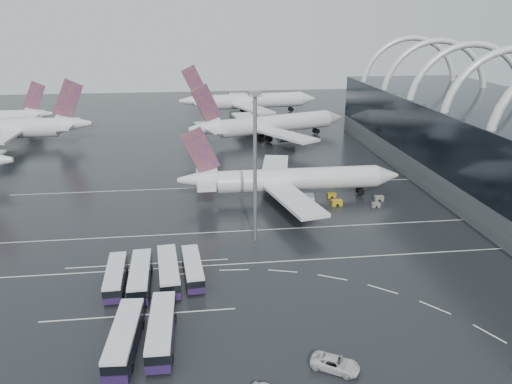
{
  "coord_description": "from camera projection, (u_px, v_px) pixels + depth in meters",
  "views": [
    {
      "loc": [
        -14.79,
        -79.71,
        40.98
      ],
      "look_at": [
        -2.99,
        15.37,
        7.0
      ],
      "focal_mm": 35.0,
      "sensor_mm": 36.0,
      "label": 1
    }
  ],
  "objects": [
    {
      "name": "lane_marking_far",
      "position": [
        256.0,
        185.0,
        127.37
      ],
      "size": [
        120.0,
        0.25,
        0.01
      ],
      "primitive_type": "cube",
      "color": "white",
      "rests_on": "ground"
    },
    {
      "name": "van_curve_a",
      "position": [
        335.0,
        364.0,
        60.9
      ],
      "size": [
        6.59,
        5.47,
        1.67
      ],
      "primitive_type": "imported",
      "rotation": [
        0.0,
        0.0,
        1.03
      ],
      "color": "silver",
      "rests_on": "ground"
    },
    {
      "name": "airliner_gate_b",
      "position": [
        267.0,
        125.0,
        172.48
      ],
      "size": [
        57.92,
        51.46,
        20.65
      ],
      "rotation": [
        0.0,
        0.0,
        0.34
      ],
      "color": "silver",
      "rests_on": "ground"
    },
    {
      "name": "lane_marking_near",
      "position": [
        285.0,
        261.0,
        88.09
      ],
      "size": [
        120.0,
        0.25,
        0.01
      ],
      "primitive_type": "cube",
      "color": "white",
      "rests_on": "ground"
    },
    {
      "name": "floodlight_mast",
      "position": [
        255.0,
        150.0,
        90.29
      ],
      "size": [
        2.19,
        2.19,
        28.54
      ],
      "color": "gray",
      "rests_on": "ground"
    },
    {
      "name": "airliner_main",
      "position": [
        287.0,
        180.0,
        116.93
      ],
      "size": [
        52.59,
        46.31,
        17.87
      ],
      "rotation": [
        0.0,
        0.0,
        0.01
      ],
      "color": "silver",
      "rests_on": "ground"
    },
    {
      "name": "bus_row_far_b",
      "position": [
        125.0,
        338.0,
        64.09
      ],
      "size": [
        3.93,
        14.04,
        3.42
      ],
      "rotation": [
        0.0,
        0.0,
        1.51
      ],
      "color": "#1F133B",
      "rests_on": "ground"
    },
    {
      "name": "ground",
      "position": [
        283.0,
        256.0,
        89.96
      ],
      "size": [
        420.0,
        420.0,
        0.0
      ],
      "primitive_type": "plane",
      "color": "black",
      "rests_on": "ground"
    },
    {
      "name": "bus_row_near_a",
      "position": [
        116.0,
        277.0,
        79.5
      ],
      "size": [
        3.38,
        12.44,
        3.03
      ],
      "rotation": [
        0.0,
        0.0,
        1.62
      ],
      "color": "#1F133B",
      "rests_on": "ground"
    },
    {
      "name": "gse_cart_belly_a",
      "position": [
        337.0,
        203.0,
        113.8
      ],
      "size": [
        2.37,
        1.4,
        1.29
      ],
      "primitive_type": "cube",
      "color": "#AF9317",
      "rests_on": "ground"
    },
    {
      "name": "lane_marking_mid",
      "position": [
        273.0,
        229.0,
        101.19
      ],
      "size": [
        120.0,
        0.25,
        0.01
      ],
      "primitive_type": "cube",
      "color": "white",
      "rests_on": "ground"
    },
    {
      "name": "bus_bay_line_south",
      "position": [
        139.0,
        315.0,
        72.21
      ],
      "size": [
        28.0,
        0.25,
        0.01
      ],
      "primitive_type": "cube",
      "color": "white",
      "rests_on": "ground"
    },
    {
      "name": "jet_remote_mid",
      "position": [
        18.0,
        128.0,
        165.47
      ],
      "size": [
        49.68,
        39.93,
        21.77
      ],
      "rotation": [
        0.0,
        0.0,
        3.14
      ],
      "color": "silver",
      "rests_on": "ground"
    },
    {
      "name": "bus_row_near_d",
      "position": [
        193.0,
        268.0,
        82.14
      ],
      "size": [
        3.81,
        12.51,
        3.03
      ],
      "rotation": [
        0.0,
        0.0,
        1.66
      ],
      "color": "#1F133B",
      "rests_on": "ground"
    },
    {
      "name": "gse_cart_belly_e",
      "position": [
        331.0,
        195.0,
        118.81
      ],
      "size": [
        2.04,
        1.21,
        1.11
      ],
      "primitive_type": "cube",
      "color": "#AF9317",
      "rests_on": "ground"
    },
    {
      "name": "gse_cart_belly_b",
      "position": [
        379.0,
        198.0,
        116.7
      ],
      "size": [
        2.12,
        1.25,
        1.15
      ],
      "primitive_type": "cube",
      "color": "slate",
      "rests_on": "ground"
    },
    {
      "name": "bus_row_far_c",
      "position": [
        161.0,
        329.0,
        65.75
      ],
      "size": [
        3.51,
        14.01,
        3.44
      ],
      "rotation": [
        0.0,
        0.0,
        1.56
      ],
      "color": "#1F133B",
      "rests_on": "ground"
    },
    {
      "name": "bus_row_near_b",
      "position": [
        140.0,
        276.0,
        79.42
      ],
      "size": [
        3.52,
        13.52,
        3.31
      ],
      "rotation": [
        0.0,
        0.0,
        1.6
      ],
      "color": "#1F133B",
      "rests_on": "ground"
    },
    {
      "name": "bus_row_near_c",
      "position": [
        168.0,
        271.0,
        80.88
      ],
      "size": [
        4.31,
        13.88,
        3.36
      ],
      "rotation": [
        0.0,
        0.0,
        1.66
      ],
      "color": "#1F133B",
      "rests_on": "ground"
    },
    {
      "name": "airliner_gate_c",
      "position": [
        247.0,
        102.0,
        217.81
      ],
      "size": [
        61.12,
        55.95,
        21.77
      ],
      "rotation": [
        0.0,
        0.0,
        0.13
      ],
      "color": "silver",
      "rests_on": "ground"
    },
    {
      "name": "gse_cart_belly_d",
      "position": [
        376.0,
        205.0,
        112.86
      ],
      "size": [
        1.88,
        1.11,
        1.03
      ],
      "primitive_type": "cube",
      "color": "slate",
      "rests_on": "ground"
    },
    {
      "name": "bus_bay_line_north",
      "position": [
        148.0,
        264.0,
        87.18
      ],
      "size": [
        28.0,
        0.25,
        0.01
      ],
      "primitive_type": "cube",
      "color": "white",
      "rests_on": "ground"
    }
  ]
}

